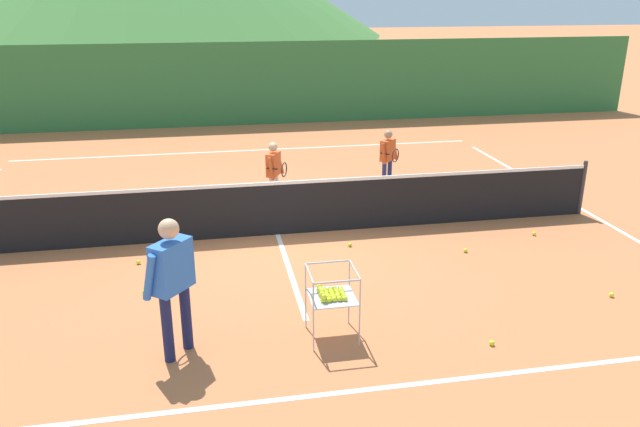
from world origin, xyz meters
TOP-DOWN VIEW (x-y plane):
  - ground_plane at (0.00, 0.00)m, footprint 120.00×120.00m
  - line_baseline_near at (0.00, -4.69)m, footprint 12.11×0.08m
  - line_baseline_far at (0.00, 6.19)m, footprint 12.11×0.08m
  - line_sideline_east at (6.05, 0.00)m, footprint 0.08×10.88m
  - line_service_center at (0.00, 0.00)m, footprint 0.08×6.21m
  - tennis_net at (0.00, 0.00)m, footprint 11.75×0.08m
  - instructor at (-1.62, -3.57)m, footprint 0.61×0.82m
  - student_0 at (0.13, 1.51)m, footprint 0.41×0.71m
  - student_1 at (2.65, 2.21)m, footprint 0.48×0.68m
  - ball_cart at (0.23, -3.54)m, footprint 0.58×0.58m
  - tennis_ball_1 at (-2.13, -1.93)m, footprint 0.07×0.07m
  - tennis_ball_2 at (4.43, -0.88)m, footprint 0.07×0.07m
  - tennis_ball_3 at (4.33, -3.23)m, footprint 0.07×0.07m
  - tennis_ball_4 at (1.13, -0.77)m, footprint 0.07×0.07m
  - tennis_ball_5 at (2.94, -1.36)m, footprint 0.07×0.07m
  - tennis_ball_6 at (-2.31, -0.85)m, footprint 0.07×0.07m
  - tennis_ball_8 at (2.12, -4.10)m, footprint 0.07×0.07m
  - windscreen_fence at (0.00, 9.60)m, footprint 26.64×0.08m

SIDE VIEW (x-z plane):
  - ground_plane at x=0.00m, z-range 0.00..0.00m
  - line_baseline_near at x=0.00m, z-range 0.00..0.01m
  - line_baseline_far at x=0.00m, z-range 0.00..0.01m
  - line_sideline_east at x=6.05m, z-range 0.00..0.01m
  - line_service_center at x=0.00m, z-range 0.00..0.01m
  - tennis_ball_1 at x=-2.13m, z-range 0.00..0.07m
  - tennis_ball_2 at x=4.43m, z-range 0.00..0.07m
  - tennis_ball_3 at x=4.33m, z-range 0.00..0.07m
  - tennis_ball_4 at x=1.13m, z-range 0.00..0.07m
  - tennis_ball_5 at x=2.94m, z-range 0.00..0.07m
  - tennis_ball_6 at x=-2.31m, z-range 0.00..0.07m
  - tennis_ball_8 at x=2.12m, z-range 0.00..0.07m
  - tennis_net at x=0.00m, z-range -0.03..1.02m
  - ball_cart at x=0.23m, z-range 0.14..1.04m
  - student_1 at x=2.65m, z-range 0.13..1.42m
  - student_0 at x=0.13m, z-range 0.13..1.44m
  - instructor at x=-1.62m, z-range 0.17..1.88m
  - windscreen_fence at x=0.00m, z-range 0.00..2.57m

